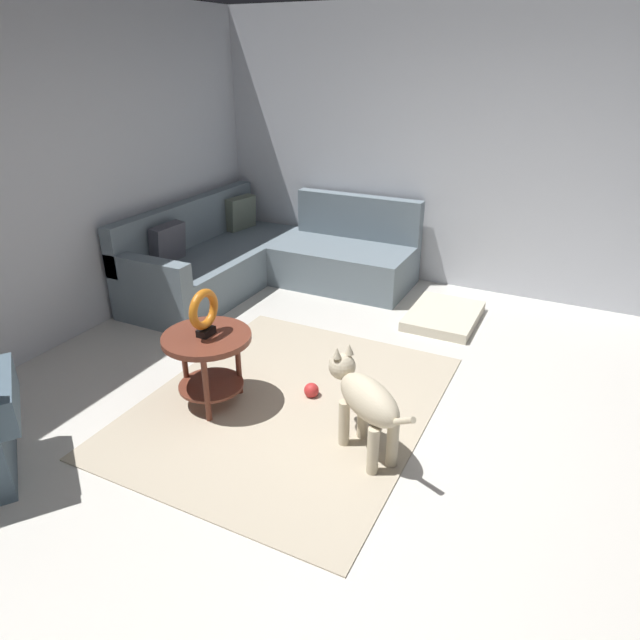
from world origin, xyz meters
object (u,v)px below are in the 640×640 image
at_px(dog_toy_ball, 311,390).
at_px(sectional_couch, 263,260).
at_px(torus_sculpture, 204,312).
at_px(dog, 365,400).
at_px(side_table, 208,351).
at_px(dog_bed_mat, 444,316).

bearing_deg(dog_toy_ball, sectional_couch, 40.28).
distance_m(torus_sculpture, dog, 1.20).
xyz_separation_m(sectional_couch, side_table, (-2.06, -0.83, 0.13)).
bearing_deg(side_table, torus_sculpture, 180.00).
bearing_deg(sectional_couch, dog_toy_ball, -139.72).
xyz_separation_m(torus_sculpture, dog, (-0.02, -1.15, -0.33)).
bearing_deg(dog_toy_ball, torus_sculpture, 122.72).
bearing_deg(dog_toy_ball, dog_bed_mat, -17.12).
relative_size(torus_sculpture, dog, 0.44).
distance_m(sectional_couch, side_table, 2.23).
height_order(sectional_couch, dog_bed_mat, sectional_couch).
relative_size(side_table, dog_toy_ball, 5.54).
distance_m(sectional_couch, dog, 2.88).
height_order(side_table, dog_bed_mat, side_table).
distance_m(torus_sculpture, dog_bed_mat, 2.43).
distance_m(side_table, dog_toy_ball, 0.79).
distance_m(side_table, dog, 1.15).
height_order(torus_sculpture, dog_toy_ball, torus_sculpture).
height_order(torus_sculpture, dog_bed_mat, torus_sculpture).
distance_m(sectional_couch, dog_toy_ball, 2.22).
relative_size(dog_bed_mat, dog, 1.09).
distance_m(dog_bed_mat, dog_toy_ball, 1.75).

